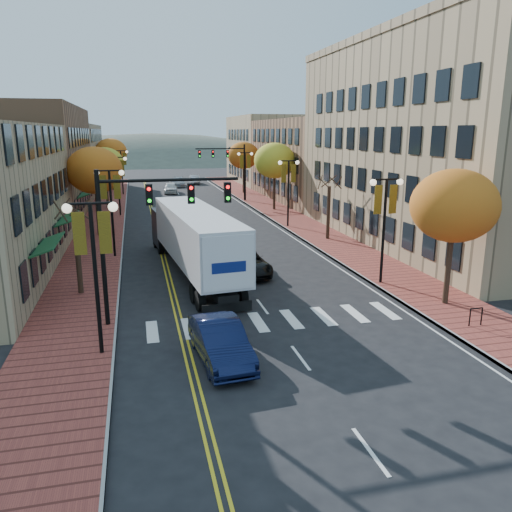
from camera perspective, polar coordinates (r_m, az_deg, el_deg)
ground at (r=21.56m, az=3.39°, el=-9.30°), size 200.00×200.00×0.00m
sidewalk_left at (r=52.19m, az=-16.90°, el=4.12°), size 4.00×85.00×0.15m
sidewalk_right at (r=54.17m, az=2.51°, el=5.06°), size 4.00×85.00×0.15m
building_left_mid at (r=56.10m, az=-25.41°, el=9.63°), size 12.00×24.00×11.00m
building_left_far at (r=80.76m, az=-21.88°, el=10.39°), size 12.00×26.00×9.50m
building_right_near at (r=42.58m, az=21.79°, el=11.69°), size 15.00×28.00×15.00m
building_right_mid at (r=65.69m, az=8.34°, el=10.83°), size 15.00×24.00×10.00m
building_right_far at (r=86.46m, az=2.84°, el=12.03°), size 15.00×20.00×11.00m
tree_left_a at (r=27.81m, az=-19.70°, el=0.15°), size 0.28×0.28×4.20m
tree_left_b at (r=43.13m, az=-17.97°, el=9.28°), size 4.48×4.48×7.21m
tree_left_c at (r=59.09m, az=-16.88°, el=10.09°), size 4.16×4.16×6.69m
tree_left_d at (r=77.02m, az=-16.25°, el=11.33°), size 4.61×4.61×7.42m
tree_right_a at (r=25.89m, az=21.71°, el=5.33°), size 4.16×4.16×6.69m
tree_right_b at (r=40.28m, az=8.27°, el=4.93°), size 0.28×0.28×4.20m
tree_right_c at (r=55.04m, az=2.13°, el=10.83°), size 4.48×4.48×7.21m
tree_right_d at (r=70.56m, az=-1.45°, el=11.42°), size 4.35×4.35×7.00m
lamp_left_a at (r=19.44m, az=-18.08°, el=0.74°), size 1.96×0.36×6.05m
lamp_left_b at (r=35.20m, az=-16.27°, el=6.58°), size 1.96×0.36×6.05m
lamp_left_c at (r=53.10m, az=-15.51°, el=8.97°), size 1.96×0.36×6.05m
lamp_left_d at (r=71.05m, az=-15.13°, el=10.16°), size 1.96×0.36×6.05m
lamp_right_a at (r=28.58m, az=14.52°, el=5.07°), size 1.96×0.36×6.05m
lamp_right_b at (r=45.14m, az=3.73°, el=8.64°), size 1.96×0.36×6.05m
lamp_right_c at (r=62.50m, az=-1.24°, el=10.17°), size 1.96×0.36×6.05m
traffic_mast_near at (r=22.20m, az=-12.45°, el=4.35°), size 6.10×0.35×7.00m
traffic_mast_far at (r=62.05m, az=-3.10°, el=10.70°), size 6.10×0.34×7.00m
semi_truck at (r=30.58m, az=-7.36°, el=2.36°), size 4.25×16.61×4.11m
navy_sedan at (r=19.29m, az=-4.09°, el=-9.71°), size 2.04×4.84×1.56m
black_suv at (r=30.57m, az=-1.12°, el=-0.80°), size 2.52×5.14×1.41m
car_far_white at (r=72.13m, az=-9.72°, el=7.67°), size 2.21×4.61×1.52m
car_far_silver at (r=81.10m, az=-8.86°, el=8.37°), size 2.48×5.15×1.45m
car_far_oncoming at (r=85.10m, az=-7.08°, el=8.68°), size 1.53×4.36×1.44m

